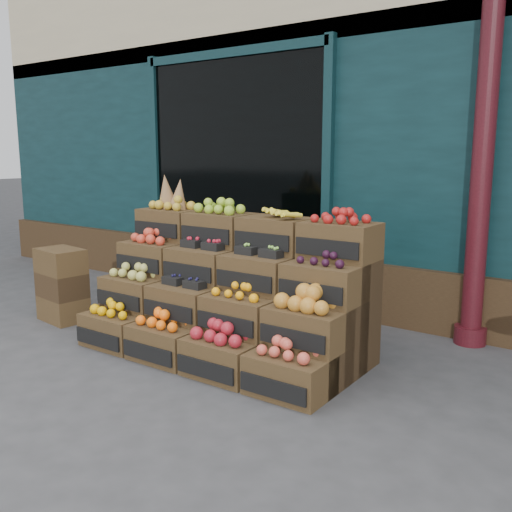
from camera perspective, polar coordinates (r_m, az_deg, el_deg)
The scene contains 5 objects.
ground at distance 4.32m, azimuth -3.43°, elevation -12.84°, with size 60.00×60.00×0.00m, color #39393B.
shop_facade at distance 8.57m, azimuth 19.50°, elevation 14.55°, with size 12.00×6.24×4.80m.
crate_display at distance 4.90m, azimuth -2.68°, elevation -4.28°, with size 2.41×1.20×1.49m.
spare_crates at distance 6.10m, azimuth -18.83°, elevation -2.75°, with size 0.53×0.40×0.74m.
shopkeeper at distance 7.08m, azimuth 4.99°, elevation 4.42°, with size 0.70×0.46×1.93m, color #144821.
Camera 1 is at (2.54, -3.05, 1.72)m, focal length 40.00 mm.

